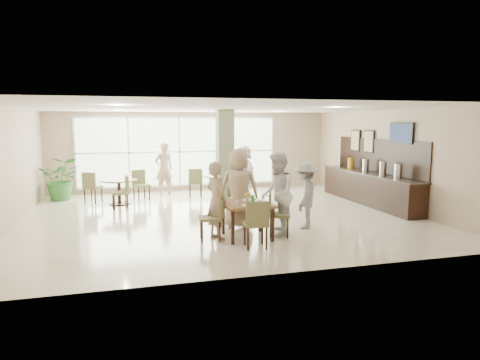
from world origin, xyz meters
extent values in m
plane|color=beige|center=(0.00, 0.00, 0.00)|extent=(10.00, 10.00, 0.00)
plane|color=white|center=(0.00, 0.00, 2.80)|extent=(10.00, 10.00, 0.00)
plane|color=tan|center=(0.00, 4.50, 1.40)|extent=(10.00, 0.00, 10.00)
plane|color=tan|center=(0.00, -4.50, 1.40)|extent=(10.00, 0.00, 10.00)
plane|color=tan|center=(-5.00, 0.00, 1.40)|extent=(0.00, 9.00, 9.00)
plane|color=tan|center=(5.00, 0.00, 1.40)|extent=(0.00, 9.00, 9.00)
plane|color=silver|center=(-0.50, 4.47, 1.40)|extent=(7.00, 0.00, 7.00)
cube|color=#79815A|center=(0.40, 1.20, 1.40)|extent=(0.45, 0.45, 2.80)
cube|color=brown|center=(0.07, -2.25, 0.72)|extent=(1.01, 1.01, 0.05)
cube|color=black|center=(-0.35, -2.67, 0.35)|extent=(0.06, 0.06, 0.70)
cube|color=black|center=(0.50, -2.67, 0.35)|extent=(0.06, 0.06, 0.70)
cube|color=black|center=(-0.35, -1.82, 0.35)|extent=(0.06, 0.06, 0.70)
cube|color=black|center=(0.50, -1.82, 0.35)|extent=(0.06, 0.06, 0.70)
cylinder|color=brown|center=(-2.59, 2.35, 0.73)|extent=(1.09, 1.09, 0.04)
cylinder|color=black|center=(-2.59, 2.35, 0.35)|extent=(0.10, 0.10, 0.71)
cylinder|color=black|center=(-2.59, 2.35, 0.01)|extent=(0.60, 0.60, 0.03)
cylinder|color=brown|center=(0.58, 2.58, 0.73)|extent=(1.10, 1.10, 0.04)
cylinder|color=black|center=(0.58, 2.58, 0.35)|extent=(0.10, 0.10, 0.71)
cylinder|color=black|center=(0.58, 2.58, 0.01)|extent=(0.60, 0.60, 0.03)
cylinder|color=white|center=(-0.21, -2.43, 0.80)|extent=(0.08, 0.08, 0.10)
cylinder|color=white|center=(0.27, -2.49, 0.80)|extent=(0.08, 0.08, 0.10)
cylinder|color=white|center=(-0.26, -2.07, 0.80)|extent=(0.08, 0.08, 0.10)
cylinder|color=white|center=(-0.03, -2.52, 0.76)|extent=(0.20, 0.20, 0.01)
cylinder|color=white|center=(0.16, -1.96, 0.76)|extent=(0.20, 0.20, 0.01)
cylinder|color=white|center=(0.35, -2.32, 0.76)|extent=(0.20, 0.20, 0.01)
cylinder|color=#99B27F|center=(0.07, -2.25, 0.81)|extent=(0.07, 0.07, 0.12)
sphere|color=orange|center=(0.10, -2.25, 0.92)|extent=(0.07, 0.07, 0.07)
sphere|color=orange|center=(0.06, -2.22, 0.92)|extent=(0.07, 0.07, 0.07)
sphere|color=orange|center=(0.06, -2.27, 0.92)|extent=(0.07, 0.07, 0.07)
cube|color=green|center=(0.22, -2.15, 0.82)|extent=(0.09, 0.08, 0.15)
cube|color=black|center=(4.68, 0.50, 0.45)|extent=(0.60, 4.60, 0.90)
cube|color=black|center=(4.68, 0.50, 0.92)|extent=(0.64, 4.70, 0.04)
cube|color=black|center=(4.97, 0.50, 1.45)|extent=(0.04, 4.60, 1.00)
cylinder|color=silver|center=(4.68, -0.90, 1.14)|extent=(0.20, 0.20, 0.40)
cylinder|color=silver|center=(4.68, -0.20, 1.14)|extent=(0.20, 0.20, 0.40)
cylinder|color=silver|center=(4.68, 0.70, 1.14)|extent=(0.20, 0.20, 0.40)
cylinder|color=orange|center=(4.68, 1.60, 1.12)|extent=(0.18, 0.18, 0.36)
cube|color=silver|center=(4.68, 2.30, 1.12)|extent=(0.18, 0.30, 0.36)
cube|color=black|center=(4.94, -0.60, 2.15)|extent=(0.06, 1.00, 0.58)
cube|color=#7F99CC|center=(4.92, -0.60, 2.15)|extent=(0.01, 0.92, 0.50)
cube|color=black|center=(4.95, 1.00, 1.85)|extent=(0.04, 0.55, 0.70)
cube|color=olive|center=(4.92, 1.00, 1.85)|extent=(0.01, 0.47, 0.62)
cube|color=black|center=(4.95, 1.80, 1.85)|extent=(0.04, 0.55, 0.70)
cube|color=olive|center=(4.92, 1.80, 1.85)|extent=(0.01, 0.47, 0.62)
imported|color=#2F702C|center=(-4.33, 3.58, 0.68)|extent=(1.33, 1.33, 1.36)
imported|color=tan|center=(-0.57, -2.16, 0.82)|extent=(0.60, 0.71, 1.64)
imported|color=tan|center=(0.13, -1.37, 0.93)|extent=(1.02, 0.77, 1.86)
imported|color=white|center=(0.77, -2.20, 0.91)|extent=(0.91, 1.04, 1.81)
imported|color=gray|center=(1.60, -1.79, 0.77)|extent=(1.02, 1.15, 1.55)
imported|color=#405DC1|center=(0.55, 1.71, 0.91)|extent=(1.22, 0.99, 1.82)
imported|color=white|center=(1.35, 2.54, 0.85)|extent=(0.99, 1.68, 1.70)
imported|color=tan|center=(-1.12, 3.72, 0.88)|extent=(0.74, 0.60, 1.77)
camera|label=1|loc=(-2.40, -10.78, 2.45)|focal=32.00mm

